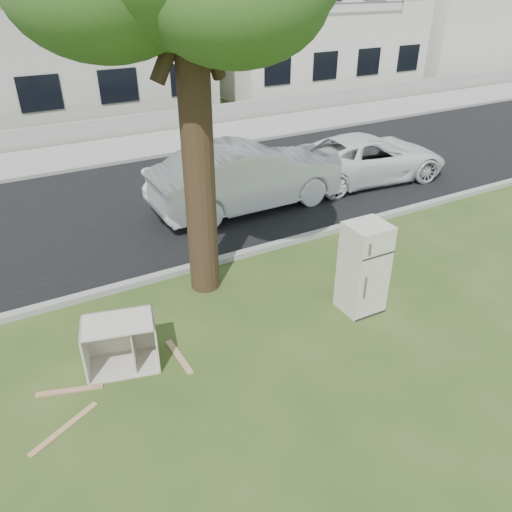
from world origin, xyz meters
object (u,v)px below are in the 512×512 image
fridge (364,268)px  car_center (248,176)px  cabinet (121,344)px  car_right (368,158)px

fridge → car_center: size_ratio=0.33×
fridge → cabinet: size_ratio=1.56×
fridge → cabinet: (-4.11, 0.54, -0.41)m
cabinet → car_center: size_ratio=0.21×
car_center → fridge: bearing=174.9°
car_right → cabinet: bearing=123.5°
fridge → cabinet: bearing=173.8°
cabinet → car_right: bearing=42.1°
car_center → car_right: (3.90, 0.06, -0.17)m
fridge → cabinet: 4.17m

